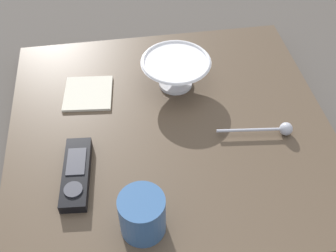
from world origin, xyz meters
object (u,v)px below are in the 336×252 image
(coffee_mug, at_px, (142,215))
(teaspoon, at_px, (279,129))
(tv_remote_near, at_px, (76,173))
(folded_napkin, at_px, (88,93))
(cereal_bowl, at_px, (176,71))

(coffee_mug, bearing_deg, teaspoon, 119.78)
(teaspoon, distance_m, tv_remote_near, 0.41)
(tv_remote_near, relative_size, folded_napkin, 1.35)
(folded_napkin, bearing_deg, cereal_bowl, 91.22)
(cereal_bowl, relative_size, tv_remote_near, 0.97)
(cereal_bowl, bearing_deg, teaspoon, 45.22)
(coffee_mug, distance_m, teaspoon, 0.34)
(cereal_bowl, xyz_separation_m, tv_remote_near, (0.23, -0.22, -0.03))
(coffee_mug, xyz_separation_m, tv_remote_near, (-0.12, -0.11, -0.03))
(cereal_bowl, bearing_deg, folded_napkin, -88.78)
(cereal_bowl, distance_m, coffee_mug, 0.37)
(teaspoon, height_order, tv_remote_near, teaspoon)
(cereal_bowl, distance_m, teaspoon, 0.26)
(cereal_bowl, relative_size, coffee_mug, 1.87)
(tv_remote_near, bearing_deg, folded_napkin, 173.46)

